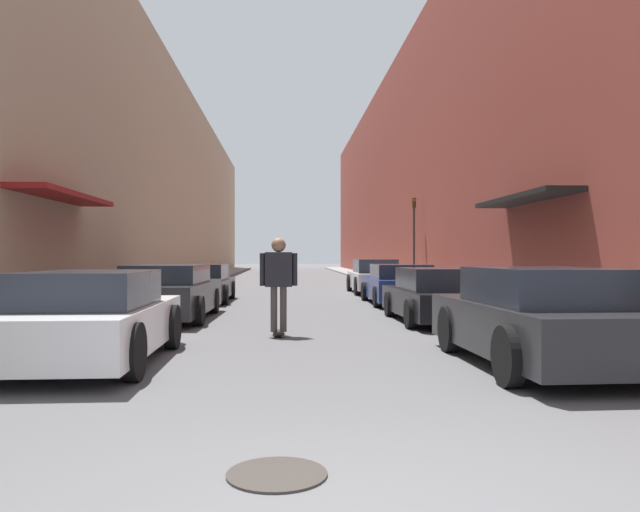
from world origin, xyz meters
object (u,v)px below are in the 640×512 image
parked_car_left_2 (200,284)px  parked_car_right_0 (539,319)px  manhole_cover (277,474)px  parked_car_left_1 (169,293)px  parked_car_left_0 (93,319)px  traffic_light (414,232)px  parked_car_right_1 (440,296)px  parked_car_right_2 (399,285)px  skateboarder (279,275)px  parked_car_right_3 (374,277)px

parked_car_left_2 → parked_car_right_0: (6.17, -11.97, 0.07)m
parked_car_right_0 → manhole_cover: parked_car_right_0 is taller
parked_car_left_1 → parked_car_left_0: bearing=-89.4°
traffic_light → parked_car_right_1: bearing=-99.5°
manhole_cover → parked_car_right_2: bearing=76.4°
parked_car_right_0 → skateboarder: skateboarder is taller
parked_car_right_1 → manhole_cover: 10.25m
traffic_light → manhole_cover: bearing=-104.0°
parked_car_left_2 → parked_car_left_1: bearing=-89.8°
parked_car_right_2 → parked_car_right_1: bearing=-90.5°
parked_car_right_0 → traffic_light: (2.45, 19.89, 1.89)m
parked_car_right_0 → parked_car_right_2: parked_car_right_0 is taller
parked_car_left_1 → manhole_cover: 10.84m
parked_car_right_2 → traffic_light: (2.35, 9.03, 1.95)m
parked_car_left_1 → skateboarder: size_ratio=2.57×
manhole_cover → traffic_light: (5.94, 23.85, 2.54)m
parked_car_left_2 → parked_car_right_1: 8.88m
parked_car_right_2 → parked_car_right_3: 5.34m
parked_car_right_0 → parked_car_right_3: size_ratio=0.95×
skateboarder → manhole_cover: 7.51m
parked_car_right_3 → parked_car_left_2: bearing=-146.0°
parked_car_left_1 → manhole_cover: (2.66, -10.49, -0.62)m
parked_car_left_1 → skateboarder: skateboarder is taller
manhole_cover → parked_car_left_0: bearing=120.0°
parked_car_left_0 → parked_car_left_1: bearing=90.6°
parked_car_left_0 → parked_car_right_1: size_ratio=1.00×
parked_car_left_0 → parked_car_right_2: parked_car_left_0 is taller
parked_car_left_0 → parked_car_right_2: bearing=59.0°
parked_car_left_2 → manhole_cover: parked_car_left_2 is taller
traffic_light → parked_car_left_2: bearing=-137.4°
parked_car_left_2 → parked_car_right_2: size_ratio=0.92×
parked_car_left_0 → parked_car_right_0: (6.09, -0.55, 0.02)m
skateboarder → manhole_cover: bearing=-89.5°
parked_car_left_1 → parked_car_right_3: size_ratio=1.06×
parked_car_right_0 → parked_car_right_1: (0.06, 5.64, -0.07)m
skateboarder → parked_car_left_2: bearing=107.1°
parked_car_left_0 → parked_car_right_0: parked_car_right_0 is taller
parked_car_left_2 → parked_car_right_2: bearing=-10.0°
parked_car_left_2 → parked_car_right_0: bearing=-62.7°
parked_car_right_1 → parked_car_left_0: bearing=-140.4°
parked_car_right_2 → parked_car_right_0: bearing=-90.5°
parked_car_right_3 → traffic_light: size_ratio=1.12×
parked_car_left_1 → parked_car_right_0: 8.97m
parked_car_left_2 → parked_car_right_0: 13.46m
parked_car_left_2 → traffic_light: 11.88m
parked_car_right_1 → parked_car_right_2: 5.22m
parked_car_right_3 → traffic_light: (2.36, 3.69, 1.90)m
parked_car_left_0 → parked_car_left_1: 5.98m
parked_car_right_1 → skateboarder: skateboarder is taller
parked_car_left_1 → parked_car_right_2: parked_car_left_1 is taller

